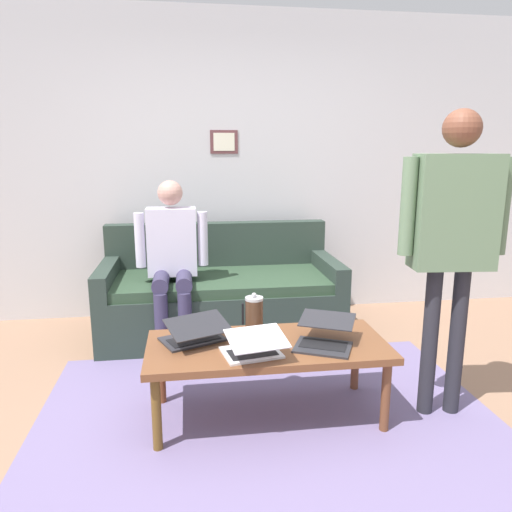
# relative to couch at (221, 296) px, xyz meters

# --- Properties ---
(ground_plane) EXTENTS (7.68, 7.68, 0.00)m
(ground_plane) POSITION_rel_couch_xyz_m (-0.22, 1.62, -0.31)
(ground_plane) COLOR #966F56
(area_rug) EXTENTS (2.62, 2.04, 0.01)m
(area_rug) POSITION_rel_couch_xyz_m (-0.17, 1.48, -0.30)
(area_rug) COLOR slate
(area_rug) RESTS_ON ground_plane
(back_wall) EXTENTS (7.04, 0.11, 2.70)m
(back_wall) POSITION_rel_couch_xyz_m (-0.22, -0.58, 1.04)
(back_wall) COLOR silver
(back_wall) RESTS_ON ground_plane
(couch) EXTENTS (1.92, 0.88, 0.88)m
(couch) POSITION_rel_couch_xyz_m (0.00, 0.00, 0.00)
(couch) COLOR #2A3830
(couch) RESTS_ON ground_plane
(coffee_table) EXTENTS (1.34, 0.60, 0.44)m
(coffee_table) POSITION_rel_couch_xyz_m (-0.17, 1.38, 0.09)
(coffee_table) COLOR brown
(coffee_table) RESTS_ON ground_plane
(laptop_left) EXTENTS (0.35, 0.37, 0.15)m
(laptop_left) POSITION_rel_couch_xyz_m (-0.06, 1.53, 0.19)
(laptop_left) COLOR silver
(laptop_left) RESTS_ON coffee_table
(laptop_center) EXTENTS (0.42, 0.45, 0.14)m
(laptop_center) POSITION_rel_couch_xyz_m (-0.47, 1.44, 0.19)
(laptop_center) COLOR #28282D
(laptop_center) RESTS_ON coffee_table
(laptop_right) EXTENTS (0.43, 0.41, 0.15)m
(laptop_right) POSITION_rel_couch_xyz_m (0.24, 1.30, 0.18)
(laptop_right) COLOR #28282D
(laptop_right) RESTS_ON coffee_table
(french_press) EXTENTS (0.13, 0.11, 0.23)m
(french_press) POSITION_rel_couch_xyz_m (-0.12, 1.15, 0.24)
(french_press) COLOR #4C3323
(french_press) RESTS_ON coffee_table
(person_standing) EXTENTS (0.60, 0.23, 1.71)m
(person_standing) POSITION_rel_couch_xyz_m (-1.17, 1.47, 0.79)
(person_standing) COLOR #27272E
(person_standing) RESTS_ON ground_plane
(person_seated) EXTENTS (0.55, 0.51, 1.28)m
(person_seated) POSITION_rel_couch_xyz_m (0.38, 0.23, 0.42)
(person_seated) COLOR #373250
(person_seated) RESTS_ON ground_plane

